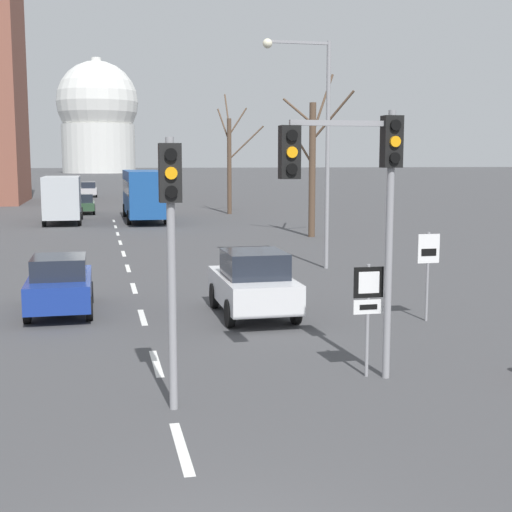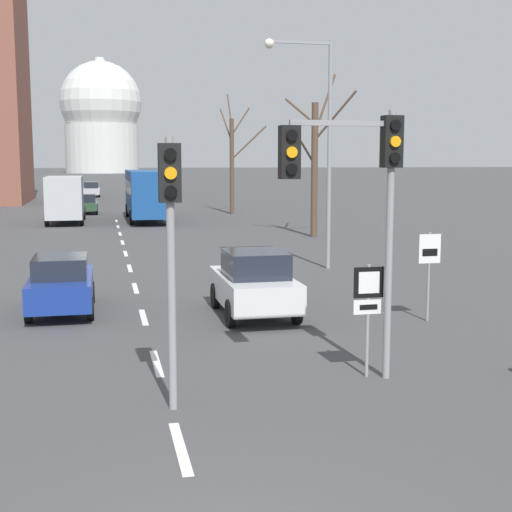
{
  "view_description": "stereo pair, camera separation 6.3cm",
  "coord_description": "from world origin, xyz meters",
  "px_view_note": "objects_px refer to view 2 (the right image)",
  "views": [
    {
      "loc": [
        -1.11,
        -6.46,
        4.2
      ],
      "look_at": [
        1.82,
        6.66,
        2.39
      ],
      "focal_mm": 50.0,
      "sensor_mm": 36.0,
      "label": 1
    },
    {
      "loc": [
        -1.05,
        -6.48,
        4.2
      ],
      "look_at": [
        1.82,
        6.66,
        2.39
      ],
      "focal_mm": 50.0,
      "sensor_mm": 36.0,
      "label": 2
    }
  ],
  "objects_px": {
    "delivery_truck": "(65,198)",
    "speed_limit_sign": "(429,261)",
    "route_sign_post": "(368,301)",
    "sedan_near_left": "(91,189)",
    "city_bus": "(146,191)",
    "street_lamp_right": "(318,130)",
    "sedan_far_left": "(254,283)",
    "sedan_near_right": "(61,284)",
    "traffic_signal_near_right": "(356,177)",
    "sedan_mid_centre": "(87,204)",
    "traffic_signal_centre_tall": "(170,221)"
  },
  "relations": [
    {
      "from": "street_lamp_right",
      "to": "sedan_near_left",
      "type": "height_order",
      "value": "street_lamp_right"
    },
    {
      "from": "street_lamp_right",
      "to": "city_bus",
      "type": "xyz_separation_m",
      "value": [
        -5.0,
        24.07,
        -3.28
      ]
    },
    {
      "from": "speed_limit_sign",
      "to": "sedan_near_left",
      "type": "height_order",
      "value": "speed_limit_sign"
    },
    {
      "from": "speed_limit_sign",
      "to": "sedan_far_left",
      "type": "xyz_separation_m",
      "value": [
        -4.32,
        1.6,
        -0.69
      ]
    },
    {
      "from": "traffic_signal_centre_tall",
      "to": "route_sign_post",
      "type": "relative_size",
      "value": 2.06
    },
    {
      "from": "sedan_near_right",
      "to": "sedan_far_left",
      "type": "relative_size",
      "value": 0.99
    },
    {
      "from": "speed_limit_sign",
      "to": "city_bus",
      "type": "relative_size",
      "value": 0.22
    },
    {
      "from": "speed_limit_sign",
      "to": "sedan_far_left",
      "type": "distance_m",
      "value": 4.66
    },
    {
      "from": "delivery_truck",
      "to": "traffic_signal_centre_tall",
      "type": "bearing_deg",
      "value": -84.85
    },
    {
      "from": "sedan_far_left",
      "to": "city_bus",
      "type": "height_order",
      "value": "city_bus"
    },
    {
      "from": "speed_limit_sign",
      "to": "sedan_near_left",
      "type": "xyz_separation_m",
      "value": [
        -9.29,
        67.64,
        -0.72
      ]
    },
    {
      "from": "route_sign_post",
      "to": "sedan_mid_centre",
      "type": "xyz_separation_m",
      "value": [
        -6.06,
        45.16,
        -0.71
      ]
    },
    {
      "from": "sedan_near_left",
      "to": "sedan_far_left",
      "type": "distance_m",
      "value": 66.23
    },
    {
      "from": "street_lamp_right",
      "to": "city_bus",
      "type": "relative_size",
      "value": 0.8
    },
    {
      "from": "sedan_near_left",
      "to": "sedan_near_right",
      "type": "distance_m",
      "value": 64.47
    },
    {
      "from": "traffic_signal_centre_tall",
      "to": "sedan_mid_centre",
      "type": "relative_size",
      "value": 1.12
    },
    {
      "from": "city_bus",
      "to": "delivery_truck",
      "type": "distance_m",
      "value": 5.54
    },
    {
      "from": "sedan_near_left",
      "to": "sedan_near_right",
      "type": "bearing_deg",
      "value": -90.14
    },
    {
      "from": "sedan_near_right",
      "to": "city_bus",
      "type": "xyz_separation_m",
      "value": [
        4.29,
        30.28,
        1.24
      ]
    },
    {
      "from": "sedan_near_left",
      "to": "city_bus",
      "type": "distance_m",
      "value": 34.46
    },
    {
      "from": "traffic_signal_centre_tall",
      "to": "sedan_near_right",
      "type": "distance_m",
      "value": 9.04
    },
    {
      "from": "route_sign_post",
      "to": "sedan_mid_centre",
      "type": "relative_size",
      "value": 0.54
    },
    {
      "from": "traffic_signal_near_right",
      "to": "sedan_near_right",
      "type": "relative_size",
      "value": 1.31
    },
    {
      "from": "route_sign_post",
      "to": "sedan_far_left",
      "type": "distance_m",
      "value": 5.95
    },
    {
      "from": "sedan_mid_centre",
      "to": "sedan_far_left",
      "type": "xyz_separation_m",
      "value": [
        5.06,
        -39.32,
        0.11
      ]
    },
    {
      "from": "route_sign_post",
      "to": "street_lamp_right",
      "type": "height_order",
      "value": "street_lamp_right"
    },
    {
      "from": "sedan_near_right",
      "to": "sedan_mid_centre",
      "type": "xyz_separation_m",
      "value": [
        0.06,
        37.75,
        -0.01
      ]
    },
    {
      "from": "city_bus",
      "to": "route_sign_post",
      "type": "bearing_deg",
      "value": -87.21
    },
    {
      "from": "street_lamp_right",
      "to": "sedan_near_left",
      "type": "xyz_separation_m",
      "value": [
        -9.13,
        58.26,
        -4.46
      ]
    },
    {
      "from": "route_sign_post",
      "to": "sedan_near_left",
      "type": "xyz_separation_m",
      "value": [
        -5.97,
        71.88,
        -0.63
      ]
    },
    {
      "from": "traffic_signal_near_right",
      "to": "sedan_near_right",
      "type": "bearing_deg",
      "value": 127.35
    },
    {
      "from": "traffic_signal_centre_tall",
      "to": "speed_limit_sign",
      "type": "xyz_separation_m",
      "value": [
        7.21,
        5.25,
        -1.61
      ]
    },
    {
      "from": "delivery_truck",
      "to": "speed_limit_sign",
      "type": "bearing_deg",
      "value": -71.94
    },
    {
      "from": "sedan_near_left",
      "to": "sedan_mid_centre",
      "type": "xyz_separation_m",
      "value": [
        -0.09,
        -26.72,
        -0.08
      ]
    },
    {
      "from": "sedan_mid_centre",
      "to": "sedan_far_left",
      "type": "distance_m",
      "value": 39.64
    },
    {
      "from": "route_sign_post",
      "to": "street_lamp_right",
      "type": "distance_m",
      "value": 14.5
    },
    {
      "from": "sedan_near_left",
      "to": "city_bus",
      "type": "xyz_separation_m",
      "value": [
        4.13,
        -34.19,
        1.18
      ]
    },
    {
      "from": "route_sign_post",
      "to": "sedan_near_left",
      "type": "relative_size",
      "value": 0.5
    },
    {
      "from": "sedan_mid_centre",
      "to": "city_bus",
      "type": "height_order",
      "value": "city_bus"
    },
    {
      "from": "route_sign_post",
      "to": "city_bus",
      "type": "xyz_separation_m",
      "value": [
        -1.84,
        37.69,
        0.55
      ]
    },
    {
      "from": "route_sign_post",
      "to": "delivery_truck",
      "type": "relative_size",
      "value": 0.31
    },
    {
      "from": "street_lamp_right",
      "to": "sedan_near_left",
      "type": "distance_m",
      "value": 59.14
    },
    {
      "from": "sedan_near_left",
      "to": "speed_limit_sign",
      "type": "bearing_deg",
      "value": -82.18
    },
    {
      "from": "route_sign_post",
      "to": "sedan_mid_centre",
      "type": "height_order",
      "value": "route_sign_post"
    },
    {
      "from": "street_lamp_right",
      "to": "sedan_near_right",
      "type": "distance_m",
      "value": 12.05
    },
    {
      "from": "traffic_signal_centre_tall",
      "to": "sedan_mid_centre",
      "type": "distance_m",
      "value": 46.28
    },
    {
      "from": "speed_limit_sign",
      "to": "sedan_mid_centre",
      "type": "relative_size",
      "value": 0.57
    },
    {
      "from": "delivery_truck",
      "to": "street_lamp_right",
      "type": "bearing_deg",
      "value": -65.72
    },
    {
      "from": "street_lamp_right",
      "to": "sedan_mid_centre",
      "type": "height_order",
      "value": "street_lamp_right"
    },
    {
      "from": "traffic_signal_near_right",
      "to": "sedan_near_right",
      "type": "distance_m",
      "value": 10.01
    }
  ]
}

